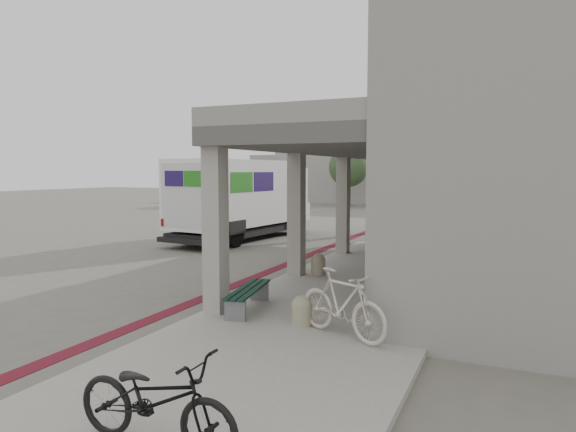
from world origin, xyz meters
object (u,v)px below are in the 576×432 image
at_px(fedex_truck, 242,197).
at_px(bench, 248,294).
at_px(bicycle_black, 156,400).
at_px(bicycle_cream, 342,304).
at_px(utility_cabinet, 427,244).

relative_size(fedex_truck, bench, 4.19).
height_order(bicycle_black, bicycle_cream, bicycle_cream).
bearing_deg(bicycle_cream, bicycle_black, -163.63).
bearing_deg(bicycle_cream, utility_cabinet, 23.89).
bearing_deg(bicycle_black, fedex_truck, 26.29).
bearing_deg(utility_cabinet, fedex_truck, 152.44).
xyz_separation_m(bench, utility_cabinet, (2.40, 6.90, 0.25)).
xyz_separation_m(fedex_truck, utility_cabinet, (8.10, -3.18, -1.08)).
height_order(bench, utility_cabinet, utility_cabinet).
relative_size(fedex_truck, utility_cabinet, 7.04).
distance_m(utility_cabinet, bicycle_black, 11.79).
distance_m(fedex_truck, utility_cabinet, 8.77).
distance_m(fedex_truck, bicycle_black, 16.67).
relative_size(utility_cabinet, bicycle_black, 0.60).
distance_m(utility_cabinet, bicycle_cream, 7.75).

